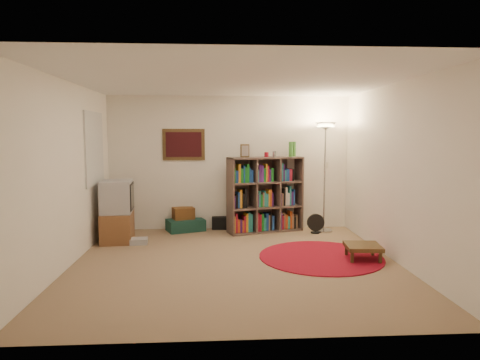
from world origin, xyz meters
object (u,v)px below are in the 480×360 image
Objects in this scene: floor_lamp at (325,141)px; tv_stand at (117,212)px; side_table at (363,247)px; floor_fan at (316,224)px; suitcase at (186,225)px; bookshelf at (264,196)px.

tv_stand is (-3.63, -0.50, -1.17)m from floor_lamp.
tv_stand is 1.94× the size of side_table.
floor_fan reaches higher than suitcase.
floor_lamp reaches higher than floor_fan.
tv_stand is 1.33× the size of suitcase.
suitcase is 1.47× the size of side_table.
tv_stand is at bearing 176.55° from bookshelf.
bookshelf reaches higher than floor_fan.
floor_lamp reaches higher than suitcase.
floor_fan is 3.48m from tv_stand.
tv_stand is at bearing 160.55° from side_table.
bookshelf is at bearing 122.37° from side_table.
floor_fan is at bearing -29.60° from bookshelf.
suitcase is (-2.37, 0.36, -0.07)m from floor_fan.
floor_lamp is 5.62× the size of floor_fan.
bookshelf is 2.60m from tv_stand.
side_table is at bearing -24.15° from tv_stand.
floor_lamp is 1.50m from floor_fan.
tv_stand is (-2.53, -0.57, -0.17)m from bookshelf.
side_table is at bearing -86.90° from floor_lamp.
floor_fan is at bearing 1.19° from tv_stand.
floor_lamp is 3.85m from tv_stand.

